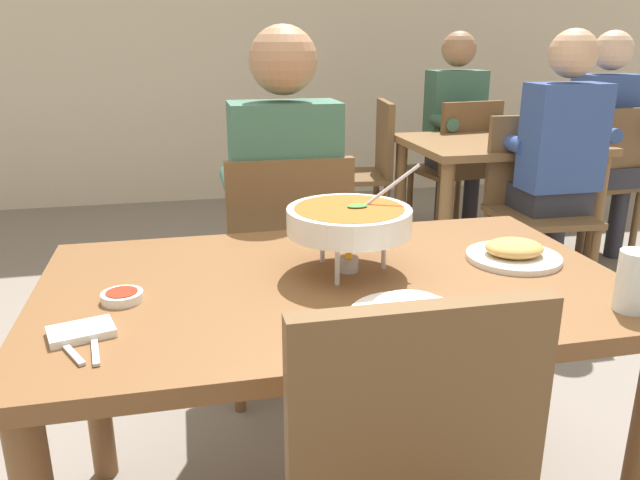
% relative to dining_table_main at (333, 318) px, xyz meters
% --- Properties ---
extents(cafe_rear_partition, '(10.00, 0.10, 3.00)m').
position_rel_dining_table_main_xyz_m(cafe_rear_partition, '(0.00, 3.77, 0.88)').
color(cafe_rear_partition, beige).
rests_on(cafe_rear_partition, ground_plane).
extents(dining_table_main, '(1.37, 0.83, 0.72)m').
position_rel_dining_table_main_xyz_m(dining_table_main, '(0.00, 0.00, 0.00)').
color(dining_table_main, brown).
rests_on(dining_table_main, ground_plane).
extents(chair_diner_main, '(0.44, 0.44, 0.90)m').
position_rel_dining_table_main_xyz_m(chair_diner_main, '(-0.00, 0.70, -0.11)').
color(chair_diner_main, brown).
rests_on(chair_diner_main, ground_plane).
extents(diner_main, '(0.40, 0.45, 1.31)m').
position_rel_dining_table_main_xyz_m(diner_main, '(0.00, 0.73, 0.13)').
color(diner_main, '#2D2D38').
rests_on(diner_main, ground_plane).
extents(curry_bowl, '(0.33, 0.30, 0.26)m').
position_rel_dining_table_main_xyz_m(curry_bowl, '(0.05, 0.04, 0.23)').
color(curry_bowl, silver).
rests_on(curry_bowl, dining_table_main).
extents(rice_plate, '(0.24, 0.24, 0.06)m').
position_rel_dining_table_main_xyz_m(rice_plate, '(0.09, -0.25, 0.12)').
color(rice_plate, white).
rests_on(rice_plate, dining_table_main).
extents(appetizer_plate, '(0.24, 0.24, 0.06)m').
position_rel_dining_table_main_xyz_m(appetizer_plate, '(0.48, 0.03, 0.12)').
color(appetizer_plate, white).
rests_on(appetizer_plate, dining_table_main).
extents(sauce_dish, '(0.09, 0.09, 0.02)m').
position_rel_dining_table_main_xyz_m(sauce_dish, '(-0.48, -0.03, 0.11)').
color(sauce_dish, white).
rests_on(sauce_dish, dining_table_main).
extents(napkin_folded, '(0.14, 0.11, 0.02)m').
position_rel_dining_table_main_xyz_m(napkin_folded, '(-0.54, -0.18, 0.11)').
color(napkin_folded, white).
rests_on(napkin_folded, dining_table_main).
extents(fork_utensil, '(0.09, 0.16, 0.01)m').
position_rel_dining_table_main_xyz_m(fork_utensil, '(-0.56, -0.23, 0.11)').
color(fork_utensil, silver).
rests_on(fork_utensil, dining_table_main).
extents(spoon_utensil, '(0.04, 0.17, 0.01)m').
position_rel_dining_table_main_xyz_m(spoon_utensil, '(-0.51, -0.23, 0.11)').
color(spoon_utensil, silver).
rests_on(spoon_utensil, dining_table_main).
extents(drink_glass, '(0.07, 0.07, 0.13)m').
position_rel_dining_table_main_xyz_m(drink_glass, '(0.57, -0.30, 0.16)').
color(drink_glass, silver).
rests_on(drink_glass, dining_table_main).
extents(dining_table_far, '(1.00, 0.80, 0.72)m').
position_rel_dining_table_main_xyz_m(dining_table_far, '(1.40, 1.84, -0.02)').
color(dining_table_far, brown).
rests_on(dining_table_far, ground_plane).
extents(chair_bg_left, '(0.50, 0.50, 0.90)m').
position_rel_dining_table_main_xyz_m(chair_bg_left, '(1.39, 2.31, -0.11)').
color(chair_bg_left, brown).
rests_on(chair_bg_left, ground_plane).
extents(chair_bg_middle, '(0.47, 0.47, 0.90)m').
position_rel_dining_table_main_xyz_m(chair_bg_middle, '(1.37, 1.38, -0.11)').
color(chair_bg_middle, brown).
rests_on(chair_bg_middle, ground_plane).
extents(chair_bg_right, '(0.48, 0.48, 0.90)m').
position_rel_dining_table_main_xyz_m(chair_bg_right, '(2.06, 1.78, -0.11)').
color(chair_bg_right, brown).
rests_on(chair_bg_right, ground_plane).
extents(chair_bg_corner, '(0.50, 0.50, 0.90)m').
position_rel_dining_table_main_xyz_m(chair_bg_corner, '(0.79, 2.36, -0.11)').
color(chair_bg_corner, brown).
rests_on(chair_bg_corner, ground_plane).
extents(patron_bg_left, '(0.40, 0.45, 1.31)m').
position_rel_dining_table_main_xyz_m(patron_bg_left, '(1.42, 2.44, 0.13)').
color(patron_bg_left, '#2D2D38').
rests_on(patron_bg_left, ground_plane).
extents(patron_bg_middle, '(0.40, 0.45, 1.31)m').
position_rel_dining_table_main_xyz_m(patron_bg_middle, '(1.43, 1.32, 0.13)').
color(patron_bg_middle, '#2D2D38').
rests_on(patron_bg_middle, ground_plane).
extents(patron_bg_right, '(0.40, 0.45, 1.31)m').
position_rel_dining_table_main_xyz_m(patron_bg_right, '(2.08, 1.84, 0.13)').
color(patron_bg_right, '#2D2D38').
rests_on(patron_bg_right, ground_plane).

